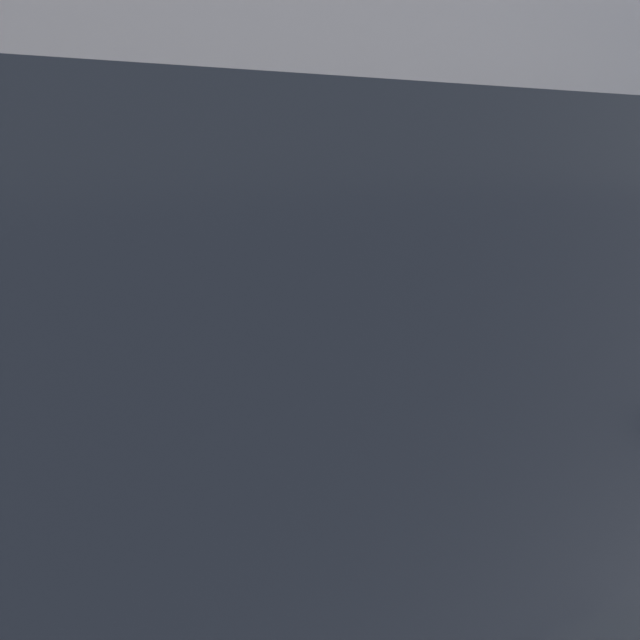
# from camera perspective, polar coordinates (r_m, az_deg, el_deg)

# --- Properties ---
(ground_plane) EXTENTS (60.00, 60.00, 0.00)m
(ground_plane) POSITION_cam_1_polar(r_m,az_deg,el_deg) (2.76, 9.09, -26.64)
(ground_plane) COLOR #47474C
(sidewalk) EXTENTS (24.00, 2.80, 0.15)m
(sidewalk) POSITION_cam_1_polar(r_m,az_deg,el_deg) (4.38, -8.97, -8.77)
(sidewalk) COLOR #BCB7AD
(sidewalk) RESTS_ON ground_plane
(building_facade) EXTENTS (24.00, 0.30, 5.13)m
(building_facade) POSITION_cam_1_polar(r_m,az_deg,el_deg) (7.21, -19.43, 20.10)
(building_facade) COLOR gray
(building_facade) RESTS_ON ground_plane
(parking_meter) EXTENTS (0.19, 0.14, 1.50)m
(parking_meter) POSITION_cam_1_polar(r_m,az_deg,el_deg) (3.00, 0.00, 1.77)
(parking_meter) COLOR slate
(parking_meter) RESTS_ON sidewalk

